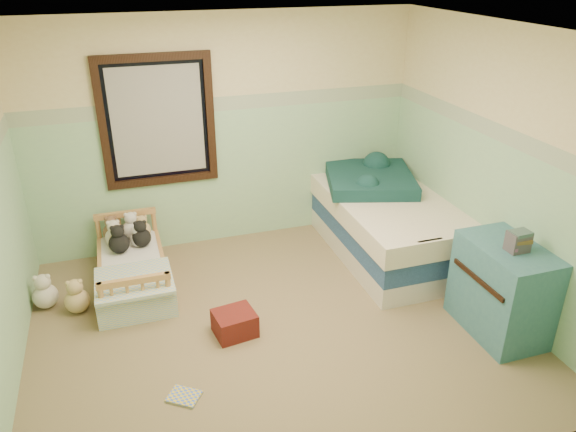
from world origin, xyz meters
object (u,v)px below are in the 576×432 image
object	(u,v)px
plush_floor_cream	(45,296)
plush_floor_tan	(77,301)
red_pillow	(235,323)
floor_book	(184,397)
twin_bed_frame	(382,240)
toddler_bed_frame	(134,279)
dresser	(502,289)

from	to	relation	value
plush_floor_cream	plush_floor_tan	xyz separation A→B (m)	(0.28, -0.17, -0.00)
red_pillow	floor_book	bearing A→B (deg)	-130.21
twin_bed_frame	plush_floor_cream	bearing A→B (deg)	-179.18
plush_floor_cream	twin_bed_frame	distance (m)	3.50
red_pillow	floor_book	distance (m)	0.84
twin_bed_frame	floor_book	world-z (taller)	twin_bed_frame
toddler_bed_frame	plush_floor_tan	bearing A→B (deg)	-151.23
plush_floor_cream	dresser	bearing A→B (deg)	-22.75
toddler_bed_frame	dresser	bearing A→B (deg)	-29.74
twin_bed_frame	dresser	bearing A→B (deg)	-80.22
toddler_bed_frame	plush_floor_tan	distance (m)	0.60
plush_floor_cream	twin_bed_frame	world-z (taller)	plush_floor_cream
twin_bed_frame	floor_book	xyz separation A→B (m)	(-2.45, -1.63, -0.10)
plush_floor_cream	dresser	size ratio (longest dim) A/B	0.28
twin_bed_frame	dresser	world-z (taller)	dresser
plush_floor_tan	dresser	bearing A→B (deg)	-22.02
plush_floor_tan	plush_floor_cream	bearing A→B (deg)	148.94
dresser	red_pillow	world-z (taller)	dresser
toddler_bed_frame	floor_book	bearing A→B (deg)	-81.73
dresser	floor_book	size ratio (longest dim) A/B	3.57
twin_bed_frame	dresser	distance (m)	1.69
plush_floor_tan	floor_book	world-z (taller)	plush_floor_tan
plush_floor_tan	red_pillow	world-z (taller)	plush_floor_tan
toddler_bed_frame	floor_book	world-z (taller)	toddler_bed_frame
dresser	floor_book	bearing A→B (deg)	179.79
dresser	floor_book	distance (m)	2.76
toddler_bed_frame	red_pillow	bearing A→B (deg)	-53.49
plush_floor_cream	floor_book	world-z (taller)	plush_floor_cream
plush_floor_tan	twin_bed_frame	bearing A→B (deg)	3.93
plush_floor_tan	dresser	xyz separation A→B (m)	(3.50, -1.42, 0.30)
toddler_bed_frame	twin_bed_frame	size ratio (longest dim) A/B	0.59
plush_floor_cream	red_pillow	bearing A→B (deg)	-30.68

